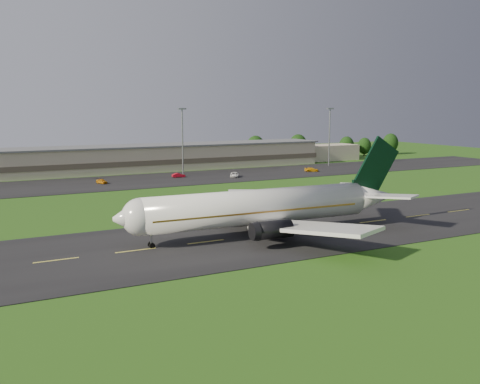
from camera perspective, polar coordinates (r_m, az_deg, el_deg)
name	(u,v)px	position (r m, az deg, el deg)	size (l,w,h in m)	color
ground	(323,228)	(93.22, 8.87, -3.81)	(360.00, 360.00, 0.00)	#1D4411
taxiway	(323,228)	(93.21, 8.87, -3.78)	(220.00, 30.00, 0.10)	black
apron	(177,179)	(156.36, -6.75, 1.43)	(260.00, 30.00, 0.10)	black
airliner	(262,207)	(85.81, 2.38, -1.64)	(51.29, 42.15, 15.57)	silver
terminal	(169,157)	(180.70, -7.54, 3.69)	(145.00, 16.00, 8.40)	tan
light_mast_centre	(182,133)	(164.45, -6.17, 6.25)	(2.40, 1.20, 20.35)	gray
light_mast_east	(330,130)	(191.09, 9.53, 6.56)	(2.40, 1.20, 20.35)	gray
tree_line	(226,150)	(199.41, -1.53, 4.53)	(193.20, 9.21, 10.05)	black
service_vehicle_a	(102,181)	(149.35, -14.54, 1.12)	(1.51, 3.76, 1.28)	#BF740B
service_vehicle_b	(179,175)	(158.44, -6.57, 1.79)	(1.35, 3.88, 1.28)	#9F0A1A
service_vehicle_c	(235,175)	(158.31, -0.59, 1.86)	(2.31, 5.02, 1.39)	white
service_vehicle_d	(312,170)	(173.30, 7.65, 2.39)	(1.84, 4.52, 1.31)	orange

